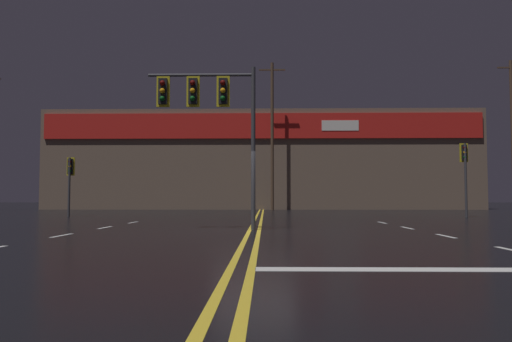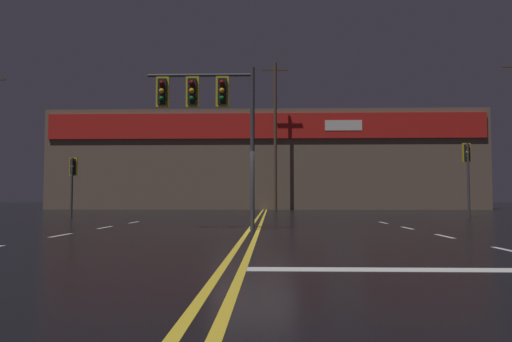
{
  "view_description": "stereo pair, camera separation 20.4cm",
  "coord_description": "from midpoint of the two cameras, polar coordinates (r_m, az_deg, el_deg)",
  "views": [
    {
      "loc": [
        0.35,
        -15.18,
        1.01
      ],
      "look_at": [
        0.0,
        3.08,
        2.0
      ],
      "focal_mm": 35.0,
      "sensor_mm": 36.0,
      "label": 1
    },
    {
      "loc": [
        0.56,
        -15.17,
        1.01
      ],
      "look_at": [
        0.0,
        3.08,
        2.0
      ],
      "focal_mm": 35.0,
      "sensor_mm": 36.0,
      "label": 2
    }
  ],
  "objects": [
    {
      "name": "ground_plane",
      "position": [
        15.21,
        0.03,
        -6.91
      ],
      "size": [
        200.0,
        200.0,
        0.0
      ],
      "primitive_type": "plane",
      "color": "black"
    },
    {
      "name": "road_markings",
      "position": [
        13.61,
        4.18,
        -7.33
      ],
      "size": [
        15.24,
        60.0,
        0.01
      ],
      "color": "gold",
      "rests_on": "ground"
    },
    {
      "name": "traffic_signal_median",
      "position": [
        16.22,
        -5.34,
        7.75
      ],
      "size": [
        3.46,
        0.36,
        5.22
      ],
      "color": "#38383D",
      "rests_on": "ground"
    },
    {
      "name": "traffic_signal_corner_northeast",
      "position": [
        28.35,
        23.18,
        0.89
      ],
      "size": [
        0.42,
        0.36,
        3.89
      ],
      "color": "#38383D",
      "rests_on": "ground"
    },
    {
      "name": "traffic_signal_corner_northwest",
      "position": [
        29.04,
        -20.02,
        -0.24
      ],
      "size": [
        0.42,
        0.36,
        3.23
      ],
      "color": "#38383D",
      "rests_on": "ground"
    },
    {
      "name": "building_backdrop",
      "position": [
        48.42,
        1.21,
        0.96
      ],
      "size": [
        39.04,
        10.23,
        8.86
      ],
      "color": "brown",
      "rests_on": "ground"
    },
    {
      "name": "utility_pole_row",
      "position": [
        41.82,
        1.01,
        4.18
      ],
      "size": [
        46.36,
        0.26,
        12.5
      ],
      "color": "#4C3828",
      "rests_on": "ground"
    }
  ]
}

